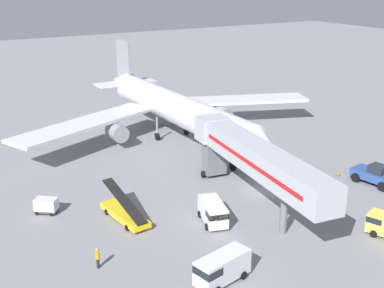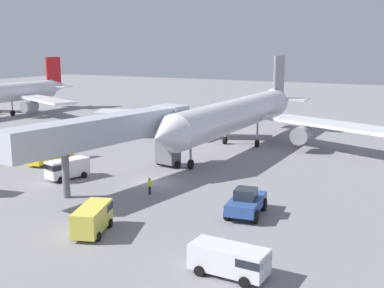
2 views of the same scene
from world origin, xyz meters
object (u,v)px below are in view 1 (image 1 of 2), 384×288
at_px(service_van_outer_right, 221,268).
at_px(jet_bridge, 250,156).
at_px(service_van_outer_left, 213,212).
at_px(baggage_cart_mid_right, 46,205).
at_px(belt_loader_truck, 125,213).
at_px(ground_crew_worker_midground, 301,192).
at_px(pushback_tug, 375,175).
at_px(ground_crew_worker_foreground, 98,258).
at_px(airplane_at_gate, 173,108).
at_px(safety_cone_bravo, 338,173).

bearing_deg(service_van_outer_right, jet_bridge, 44.95).
xyz_separation_m(service_van_outer_left, baggage_cart_mid_right, (-13.49, 10.44, -0.34)).
xyz_separation_m(belt_loader_truck, ground_crew_worker_midground, (18.16, -5.45, 0.13)).
xyz_separation_m(pushback_tug, service_van_outer_left, (-21.38, 1.45, 0.10)).
distance_m(jet_bridge, belt_loader_truck, 13.95).
height_order(pushback_tug, service_van_outer_left, pushback_tug).
distance_m(service_van_outer_left, baggage_cart_mid_right, 17.07).
height_order(ground_crew_worker_foreground, ground_crew_worker_midground, ground_crew_worker_foreground).
height_order(airplane_at_gate, service_van_outer_right, airplane_at_gate).
distance_m(ground_crew_worker_midground, safety_cone_bravo, 9.19).
height_order(airplane_at_gate, ground_crew_worker_foreground, airplane_at_gate).
bearing_deg(baggage_cart_mid_right, ground_crew_worker_foreground, -85.44).
height_order(service_van_outer_right, ground_crew_worker_midground, service_van_outer_right).
bearing_deg(pushback_tug, safety_cone_bravo, 113.59).
height_order(airplane_at_gate, ground_crew_worker_midground, airplane_at_gate).
distance_m(belt_loader_truck, service_van_outer_right, 13.90).
bearing_deg(service_van_outer_right, safety_cone_bravo, 24.56).
bearing_deg(safety_cone_bravo, pushback_tug, -66.41).
xyz_separation_m(pushback_tug, belt_loader_truck, (-28.58, 6.48, -0.34)).
height_order(airplane_at_gate, safety_cone_bravo, airplane_at_gate).
bearing_deg(ground_crew_worker_midground, pushback_tug, -5.64).
xyz_separation_m(airplane_at_gate, ground_crew_worker_foreground, (-21.78, -27.05, -3.69)).
bearing_deg(jet_bridge, service_van_outer_left, -163.51).
bearing_deg(safety_cone_bravo, belt_loader_truck, 174.67).
bearing_deg(service_van_outer_right, service_van_outer_left, 60.88).
bearing_deg(service_van_outer_right, baggage_cart_mid_right, 114.40).
distance_m(belt_loader_truck, ground_crew_worker_foreground, 8.65).
xyz_separation_m(jet_bridge, service_van_outer_left, (-5.48, -1.62, -4.27)).
height_order(service_van_outer_left, ground_crew_worker_foreground, service_van_outer_left).
bearing_deg(safety_cone_bravo, ground_crew_worker_foreground, -172.36).
height_order(jet_bridge, service_van_outer_left, jet_bridge).
bearing_deg(airplane_at_gate, pushback_tug, -65.59).
distance_m(service_van_outer_right, ground_crew_worker_foreground, 10.32).
distance_m(service_van_outer_left, service_van_outer_right, 9.92).
xyz_separation_m(service_van_outer_right, baggage_cart_mid_right, (-8.67, 19.11, -0.46)).
distance_m(airplane_at_gate, service_van_outer_left, 27.12).
xyz_separation_m(service_van_outer_left, service_van_outer_right, (-4.83, -8.66, 0.12)).
bearing_deg(ground_crew_worker_midground, baggage_cart_mid_right, 156.05).
xyz_separation_m(airplane_at_gate, pushback_tug, (12.12, -26.70, -3.55)).
bearing_deg(ground_crew_worker_midground, safety_cone_bravo, 18.72).
bearing_deg(jet_bridge, service_van_outer_right, -135.05).
xyz_separation_m(pushback_tug, ground_crew_worker_midground, (-10.42, 1.03, -0.21)).
height_order(airplane_at_gate, pushback_tug, airplane_at_gate).
bearing_deg(service_van_outer_left, ground_crew_worker_midground, -2.20).
distance_m(jet_bridge, ground_crew_worker_midground, 7.44).
bearing_deg(belt_loader_truck, service_van_outer_left, -34.93).
height_order(ground_crew_worker_midground, safety_cone_bravo, ground_crew_worker_midground).
relative_size(airplane_at_gate, jet_bridge, 2.02).
xyz_separation_m(belt_loader_truck, ground_crew_worker_foreground, (-5.32, -6.82, 0.21)).
bearing_deg(belt_loader_truck, jet_bridge, -15.03).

